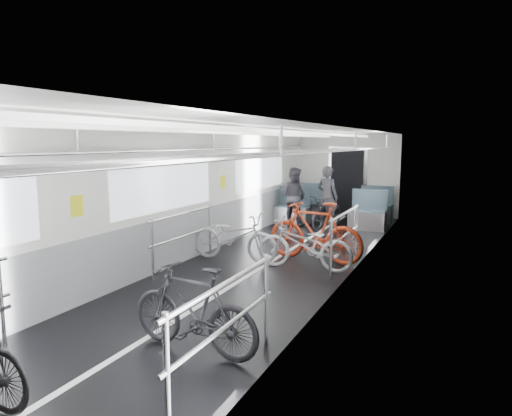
{
  "coord_description": "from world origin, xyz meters",
  "views": [
    {
      "loc": [
        3.13,
        -6.41,
        2.18
      ],
      "look_at": [
        0.0,
        0.45,
        1.09
      ],
      "focal_mm": 32.0,
      "sensor_mm": 36.0,
      "label": 1
    }
  ],
  "objects_px": {
    "bike_left_far": "(234,237)",
    "person_seated": "(294,196)",
    "bike_aisle": "(328,212)",
    "bike_right_mid": "(304,245)",
    "bike_right_far": "(315,232)",
    "person_standing": "(327,197)",
    "bike_right_near": "(194,309)"
  },
  "relations": [
    {
      "from": "bike_right_near",
      "to": "bike_aisle",
      "type": "relative_size",
      "value": 0.97
    },
    {
      "from": "bike_right_mid",
      "to": "bike_right_far",
      "type": "distance_m",
      "value": 0.61
    },
    {
      "from": "bike_right_mid",
      "to": "person_standing",
      "type": "height_order",
      "value": "person_standing"
    },
    {
      "from": "bike_left_far",
      "to": "person_seated",
      "type": "relative_size",
      "value": 1.13
    },
    {
      "from": "bike_aisle",
      "to": "person_seated",
      "type": "distance_m",
      "value": 1.01
    },
    {
      "from": "bike_left_far",
      "to": "bike_right_near",
      "type": "bearing_deg",
      "value": -159.21
    },
    {
      "from": "bike_right_near",
      "to": "bike_right_mid",
      "type": "relative_size",
      "value": 0.93
    },
    {
      "from": "bike_right_near",
      "to": "bike_left_far",
      "type": "bearing_deg",
      "value": -154.59
    },
    {
      "from": "person_standing",
      "to": "bike_right_mid",
      "type": "bearing_deg",
      "value": 115.78
    },
    {
      "from": "bike_right_near",
      "to": "bike_aisle",
      "type": "bearing_deg",
      "value": -170.46
    },
    {
      "from": "bike_left_far",
      "to": "person_seated",
      "type": "bearing_deg",
      "value": 3.7
    },
    {
      "from": "bike_left_far",
      "to": "person_seated",
      "type": "distance_m",
      "value": 3.95
    },
    {
      "from": "bike_left_far",
      "to": "bike_right_far",
      "type": "bearing_deg",
      "value": -67.47
    },
    {
      "from": "bike_left_far",
      "to": "bike_right_far",
      "type": "xyz_separation_m",
      "value": [
        1.37,
        0.57,
        0.1
      ]
    },
    {
      "from": "person_standing",
      "to": "person_seated",
      "type": "distance_m",
      "value": 0.92
    },
    {
      "from": "bike_right_far",
      "to": "person_standing",
      "type": "distance_m",
      "value": 3.4
    },
    {
      "from": "bike_left_far",
      "to": "bike_aisle",
      "type": "relative_size",
      "value": 1.07
    },
    {
      "from": "person_standing",
      "to": "person_seated",
      "type": "xyz_separation_m",
      "value": [
        -0.92,
        0.04,
        -0.03
      ]
    },
    {
      "from": "bike_right_mid",
      "to": "person_seated",
      "type": "height_order",
      "value": "person_seated"
    },
    {
      "from": "bike_right_near",
      "to": "person_standing",
      "type": "bearing_deg",
      "value": -170.28
    },
    {
      "from": "person_standing",
      "to": "bike_right_near",
      "type": "bearing_deg",
      "value": 110.65
    },
    {
      "from": "person_standing",
      "to": "person_seated",
      "type": "relative_size",
      "value": 1.04
    },
    {
      "from": "bike_right_mid",
      "to": "bike_right_far",
      "type": "height_order",
      "value": "bike_right_far"
    },
    {
      "from": "bike_left_far",
      "to": "bike_aisle",
      "type": "xyz_separation_m",
      "value": [
        0.7,
        3.84,
        -0.03
      ]
    },
    {
      "from": "bike_right_near",
      "to": "person_seated",
      "type": "relative_size",
      "value": 1.02
    },
    {
      "from": "person_seated",
      "to": "bike_left_far",
      "type": "bearing_deg",
      "value": 105.81
    },
    {
      "from": "person_seated",
      "to": "bike_right_far",
      "type": "bearing_deg",
      "value": 127.87
    },
    {
      "from": "bike_left_far",
      "to": "bike_aisle",
      "type": "height_order",
      "value": "bike_left_far"
    },
    {
      "from": "bike_left_far",
      "to": "bike_right_far",
      "type": "distance_m",
      "value": 1.49
    },
    {
      "from": "bike_aisle",
      "to": "bike_right_mid",
      "type": "bearing_deg",
      "value": -70.51
    },
    {
      "from": "bike_aisle",
      "to": "bike_right_near",
      "type": "bearing_deg",
      "value": -75.55
    },
    {
      "from": "bike_right_far",
      "to": "person_standing",
      "type": "relative_size",
      "value": 1.17
    }
  ]
}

